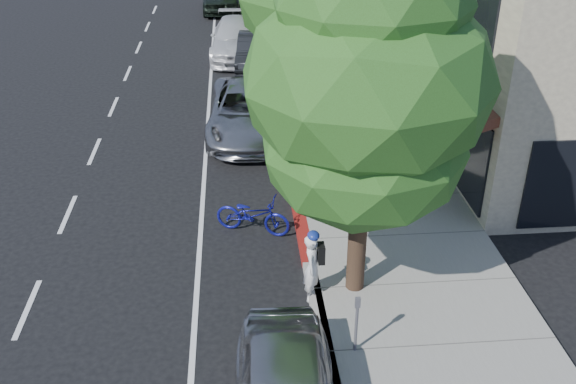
{
  "coord_description": "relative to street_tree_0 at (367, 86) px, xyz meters",
  "views": [
    {
      "loc": [
        -1.54,
        -13.3,
        8.81
      ],
      "look_at": [
        -0.39,
        0.28,
        1.35
      ],
      "focal_mm": 40.0,
      "sensor_mm": 36.0,
      "label": 1
    }
  ],
  "objects": [
    {
      "name": "bicycle",
      "position": [
        -2.15,
        2.69,
        -4.29
      ],
      "size": [
        2.07,
        1.34,
        1.03
      ],
      "primitive_type": "imported",
      "rotation": [
        0.0,
        0.0,
        1.2
      ],
      "color": "navy",
      "rests_on": "ground"
    },
    {
      "name": "pedestrian",
      "position": [
        1.1,
        9.81,
        -3.87
      ],
      "size": [
        0.84,
        0.7,
        1.56
      ],
      "primitive_type": "imported",
      "rotation": [
        0.0,
        0.0,
        3.3
      ],
      "color": "black",
      "rests_on": "sidewalk"
    },
    {
      "name": "silver_suv",
      "position": [
        -2.05,
        9.1,
        -4.0
      ],
      "size": [
        2.95,
        5.9,
        1.61
      ],
      "primitive_type": "imported",
      "rotation": [
        0.0,
        0.0,
        -0.05
      ],
      "color": "#9C9DA0",
      "rests_on": "ground"
    },
    {
      "name": "street_tree_0",
      "position": [
        0.0,
        0.0,
        0.0
      ],
      "size": [
        4.82,
        4.82,
        7.8
      ],
      "color": "black",
      "rests_on": "ground"
    },
    {
      "name": "dark_sedan",
      "position": [
        -1.53,
        16.5,
        -4.09
      ],
      "size": [
        1.91,
        4.43,
        1.42
      ],
      "primitive_type": "imported",
      "rotation": [
        0.0,
        0.0,
        -0.1
      ],
      "color": "black",
      "rests_on": "ground"
    },
    {
      "name": "curb_red_segment",
      "position": [
        -0.9,
        3.0,
        -4.73
      ],
      "size": [
        0.32,
        4.0,
        0.15
      ],
      "primitive_type": "cube",
      "color": "maroon",
      "rests_on": "ground"
    },
    {
      "name": "sidewalk",
      "position": [
        1.4,
        10.0,
        -4.73
      ],
      "size": [
        4.6,
        56.0,
        0.15
      ],
      "primitive_type": "cube",
      "color": "gray",
      "rests_on": "ground"
    },
    {
      "name": "white_pickup",
      "position": [
        -2.33,
        18.22,
        -3.99
      ],
      "size": [
        2.56,
        5.72,
        1.63
      ],
      "primitive_type": "imported",
      "rotation": [
        0.0,
        0.0,
        -0.05
      ],
      "color": "silver",
      "rests_on": "ground"
    },
    {
      "name": "ground",
      "position": [
        -0.9,
        2.0,
        -4.8
      ],
      "size": [
        120.0,
        120.0,
        0.0
      ],
      "primitive_type": "plane",
      "color": "black",
      "rests_on": "ground"
    },
    {
      "name": "cyclist",
      "position": [
        -0.96,
        -0.13,
        -4.01
      ],
      "size": [
        0.55,
        0.67,
        1.59
      ],
      "primitive_type": "imported",
      "rotation": [
        0.0,
        0.0,
        1.24
      ],
      "color": "white",
      "rests_on": "ground"
    },
    {
      "name": "curb",
      "position": [
        -0.9,
        10.0,
        -4.73
      ],
      "size": [
        0.3,
        56.0,
        0.15
      ],
      "primitive_type": "cube",
      "color": "#9E998E",
      "rests_on": "ground"
    }
  ]
}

